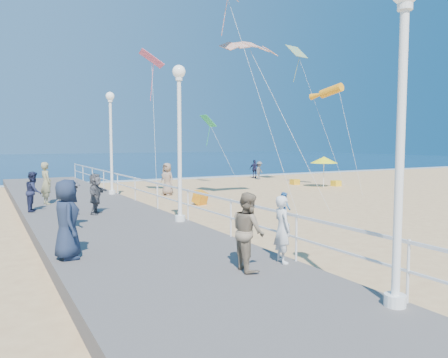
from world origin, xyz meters
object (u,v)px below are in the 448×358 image
spectator_4 (67,219)px  box_kite (200,199)px  lamp_post_mid (179,126)px  toddler_held (284,208)px  beach_umbrella (324,160)px  lamp_post_near (402,109)px  beach_walker_a (259,170)px  beach_chair_right (336,183)px  beach_walker_b (255,169)px  spectator_2 (72,204)px  woman_holding_toddler (282,229)px  spectator_6 (46,183)px  beach_walker_c (167,179)px  spectator_5 (96,194)px  beach_chair_left (295,182)px  lamp_post_far (111,132)px  spectator_1 (248,231)px  spectator_7 (34,191)px

spectator_4 → box_kite: (7.78, 8.91, -1.04)m
lamp_post_mid → toddler_held: bearing=-89.0°
box_kite → beach_umbrella: beach_umbrella is taller
lamp_post_near → lamp_post_mid: bearing=90.0°
beach_walker_a → beach_chair_right: size_ratio=2.74×
beach_walker_b → lamp_post_mid: bearing=61.7°
toddler_held → spectator_2: toddler_held is taller
woman_holding_toddler → beach_umbrella: beach_umbrella is taller
spectator_6 → beach_walker_a: bearing=-74.7°
beach_walker_a → box_kite: size_ratio=2.51×
spectator_2 → beach_chair_right: bearing=-75.4°
beach_walker_b → beach_walker_c: (-11.28, -7.88, 0.16)m
spectator_2 → spectator_5: spectator_2 is taller
beach_umbrella → beach_chair_left: (-0.42, 2.63, -1.71)m
toddler_held → beach_walker_b: size_ratio=0.46×
lamp_post_far → spectator_5: bearing=-110.0°
woman_holding_toddler → toddler_held: 0.50m
lamp_post_far → beach_walker_b: 17.67m
beach_walker_c → beach_chair_left: (10.65, 1.48, -0.76)m
beach_walker_c → beach_walker_b: bearing=97.7°
lamp_post_near → woman_holding_toddler: size_ratio=3.47×
spectator_4 → lamp_post_near: bearing=-141.0°
lamp_post_mid → beach_umbrella: 17.34m
lamp_post_mid → woman_holding_toddler: size_ratio=3.47×
spectator_1 → box_kite: spectator_1 is taller
spectator_1 → spectator_4: size_ratio=0.89×
lamp_post_mid → lamp_post_far: size_ratio=1.00×
beach_walker_c → beach_chair_right: 12.59m
woman_holding_toddler → spectator_7: spectator_7 is taller
beach_umbrella → spectator_5: bearing=-160.0°
spectator_2 → beach_walker_c: (7.08, 9.72, -0.23)m
spectator_4 → beach_umbrella: size_ratio=0.88×
lamp_post_mid → beach_chair_left: size_ratio=9.67×
lamp_post_near → beach_chair_right: lamp_post_near is taller
lamp_post_mid → beach_walker_c: size_ratio=2.78×
lamp_post_far → beach_chair_right: size_ratio=9.67×
lamp_post_near → spectator_7: size_ratio=3.38×
beach_umbrella → beach_chair_right: size_ratio=3.89×
spectator_6 → beach_walker_c: (7.09, 3.57, -0.38)m
lamp_post_mid → beach_umbrella: (14.66, 9.09, -1.75)m
lamp_post_near → spectator_2: bearing=110.2°
spectator_1 → spectator_7: 11.31m
spectator_5 → beach_chair_right: spectator_5 is taller
beach_chair_right → lamp_post_far: bearing=-178.5°
toddler_held → beach_walker_b: bearing=-21.7°
woman_holding_toddler → spectator_4: bearing=67.4°
spectator_2 → box_kite: bearing=-63.5°
spectator_1 → beach_walker_c: bearing=-8.1°
spectator_4 → spectator_5: 6.51m
spectator_7 → box_kite: (7.72, 0.86, -0.89)m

